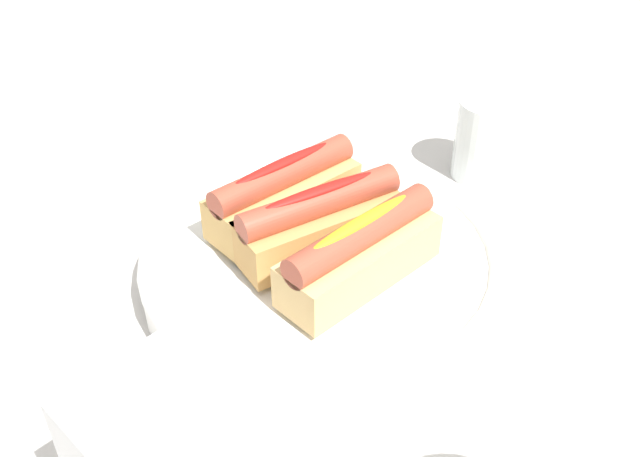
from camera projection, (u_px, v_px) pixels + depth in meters
The scene contains 7 objects.
ground_plane at pixel (328, 268), 0.67m from camera, with size 2.40×2.40×0.00m, color beige.
serving_bowl at pixel (320, 261), 0.64m from camera, with size 0.32×0.32×0.04m.
hotdog_front at pixel (284, 193), 0.65m from camera, with size 0.15×0.06×0.06m.
hotdog_back at pixel (320, 221), 0.62m from camera, with size 0.15×0.06×0.06m.
hotdog_side at pixel (360, 253), 0.58m from camera, with size 0.15×0.07×0.06m.
water_glass at pixel (485, 143), 0.77m from camera, with size 0.07×0.07×0.09m.
napkin_box at pixel (175, 455), 0.41m from camera, with size 0.11×0.04×0.15m, color white.
Camera 1 is at (0.31, 0.41, 0.43)m, focal length 39.95 mm.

